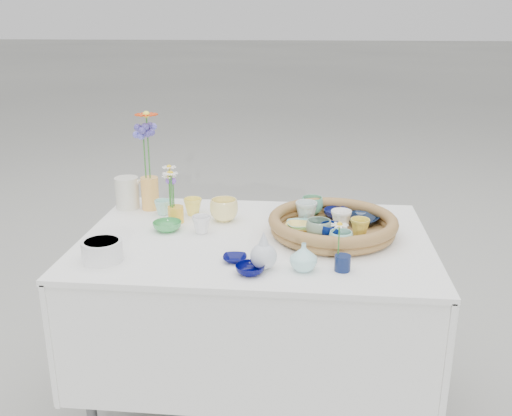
# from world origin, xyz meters

# --- Properties ---
(ground) EXTENTS (80.00, 80.00, 0.00)m
(ground) POSITION_xyz_m (0.00, 0.00, 0.00)
(ground) COLOR #9FA096
(display_table) EXTENTS (1.26, 0.86, 0.77)m
(display_table) POSITION_xyz_m (0.00, 0.00, 0.00)
(display_table) COLOR white
(display_table) RESTS_ON ground
(wicker_tray) EXTENTS (0.47, 0.47, 0.08)m
(wicker_tray) POSITION_xyz_m (0.28, 0.05, 0.80)
(wicker_tray) COLOR brown
(wicker_tray) RESTS_ON display_table
(tray_ceramic_0) EXTENTS (0.13, 0.13, 0.03)m
(tray_ceramic_0) POSITION_xyz_m (0.30, 0.20, 0.80)
(tray_ceramic_0) COLOR navy
(tray_ceramic_0) RESTS_ON wicker_tray
(tray_ceramic_1) EXTENTS (0.16, 0.16, 0.03)m
(tray_ceramic_1) POSITION_xyz_m (0.40, 0.14, 0.80)
(tray_ceramic_1) COLOR black
(tray_ceramic_1) RESTS_ON wicker_tray
(tray_ceramic_2) EXTENTS (0.09, 0.09, 0.07)m
(tray_ceramic_2) POSITION_xyz_m (0.37, -0.00, 0.82)
(tray_ceramic_2) COLOR gold
(tray_ceramic_2) RESTS_ON wicker_tray
(tray_ceramic_3) EXTENTS (0.10, 0.10, 0.03)m
(tray_ceramic_3) POSITION_xyz_m (0.24, -0.01, 0.80)
(tray_ceramic_3) COLOR #4BAA82
(tray_ceramic_3) RESTS_ON wicker_tray
(tray_ceramic_4) EXTENTS (0.10, 0.10, 0.07)m
(tray_ceramic_4) POSITION_xyz_m (0.23, -0.05, 0.82)
(tray_ceramic_4) COLOR gray
(tray_ceramic_4) RESTS_ON wicker_tray
(tray_ceramic_5) EXTENTS (0.12, 0.12, 0.02)m
(tray_ceramic_5) POSITION_xyz_m (0.16, 0.06, 0.80)
(tray_ceramic_5) COLOR #7DCBC4
(tray_ceramic_5) RESTS_ON wicker_tray
(tray_ceramic_6) EXTENTS (0.09, 0.09, 0.08)m
(tray_ceramic_6) POSITION_xyz_m (0.18, 0.14, 0.82)
(tray_ceramic_6) COLOR silver
(tray_ceramic_6) RESTS_ON wicker_tray
(tray_ceramic_7) EXTENTS (0.10, 0.10, 0.07)m
(tray_ceramic_7) POSITION_xyz_m (0.31, 0.07, 0.82)
(tray_ceramic_7) COLOR white
(tray_ceramic_7) RESTS_ON wicker_tray
(tray_ceramic_8) EXTENTS (0.10, 0.10, 0.03)m
(tray_ceramic_8) POSITION_xyz_m (0.40, 0.22, 0.80)
(tray_ceramic_8) COLOR #8BA5CB
(tray_ceramic_8) RESTS_ON wicker_tray
(tray_ceramic_9) EXTENTS (0.11, 0.11, 0.07)m
(tray_ceramic_9) POSITION_xyz_m (0.27, -0.06, 0.82)
(tray_ceramic_9) COLOR #041556
(tray_ceramic_9) RESTS_ON wicker_tray
(tray_ceramic_10) EXTENTS (0.12, 0.12, 0.03)m
(tray_ceramic_10) POSITION_xyz_m (0.16, 0.02, 0.80)
(tray_ceramic_10) COLOR #E7C452
(tray_ceramic_10) RESTS_ON wicker_tray
(tray_ceramic_11) EXTENTS (0.09, 0.09, 0.06)m
(tray_ceramic_11) POSITION_xyz_m (0.30, -0.13, 0.81)
(tray_ceramic_11) COLOR #8BCFBE
(tray_ceramic_11) RESTS_ON wicker_tray
(tray_ceramic_12) EXTENTS (0.10, 0.10, 0.07)m
(tray_ceramic_12) POSITION_xyz_m (0.20, 0.23, 0.82)
(tray_ceramic_12) COLOR #55A982
(tray_ceramic_12) RESTS_ON wicker_tray
(loose_ceramic_0) EXTENTS (0.09, 0.09, 0.07)m
(loose_ceramic_0) POSITION_xyz_m (-0.28, 0.22, 0.80)
(loose_ceramic_0) COLOR #FFE85A
(loose_ceramic_0) RESTS_ON display_table
(loose_ceramic_1) EXTENTS (0.15, 0.15, 0.09)m
(loose_ceramic_1) POSITION_xyz_m (-0.14, 0.17, 0.81)
(loose_ceramic_1) COLOR #FFEA8A
(loose_ceramic_1) RESTS_ON display_table
(loose_ceramic_2) EXTENTS (0.12, 0.12, 0.03)m
(loose_ceramic_2) POSITION_xyz_m (-0.34, 0.04, 0.78)
(loose_ceramic_2) COLOR green
(loose_ceramic_2) RESTS_ON display_table
(loose_ceramic_3) EXTENTS (0.08, 0.08, 0.07)m
(loose_ceramic_3) POSITION_xyz_m (-0.20, 0.02, 0.80)
(loose_ceramic_3) COLOR white
(loose_ceramic_3) RESTS_ON display_table
(loose_ceramic_4) EXTENTS (0.09, 0.09, 0.02)m
(loose_ceramic_4) POSITION_xyz_m (-0.05, -0.22, 0.77)
(loose_ceramic_4) COLOR #040643
(loose_ceramic_4) RESTS_ON display_table
(loose_ceramic_5) EXTENTS (0.08, 0.08, 0.06)m
(loose_ceramic_5) POSITION_xyz_m (-0.40, 0.21, 0.80)
(loose_ceramic_5) COLOR #9AD9C6
(loose_ceramic_5) RESTS_ON display_table
(loose_ceramic_6) EXTENTS (0.10, 0.10, 0.03)m
(loose_ceramic_6) POSITION_xyz_m (0.01, -0.31, 0.78)
(loose_ceramic_6) COLOR #020341
(loose_ceramic_6) RESTS_ON display_table
(fluted_bowl) EXTENTS (0.14, 0.14, 0.07)m
(fluted_bowl) POSITION_xyz_m (-0.48, -0.26, 0.80)
(fluted_bowl) COLOR silver
(fluted_bowl) RESTS_ON display_table
(bud_vase_paleblue) EXTENTS (0.11, 0.11, 0.13)m
(bud_vase_paleblue) POSITION_xyz_m (0.05, -0.27, 0.83)
(bud_vase_paleblue) COLOR silver
(bud_vase_paleblue) RESTS_ON display_table
(bud_vase_seafoam) EXTENTS (0.10, 0.10, 0.09)m
(bud_vase_seafoam) POSITION_xyz_m (0.18, -0.27, 0.81)
(bud_vase_seafoam) COLOR #A6E0DE
(bud_vase_seafoam) RESTS_ON display_table
(bud_vase_cobalt) EXTENTS (0.06, 0.06, 0.05)m
(bud_vase_cobalt) POSITION_xyz_m (0.30, -0.26, 0.79)
(bud_vase_cobalt) COLOR #0D1942
(bud_vase_cobalt) RESTS_ON display_table
(single_daisy) EXTENTS (0.07, 0.07, 0.12)m
(single_daisy) POSITION_xyz_m (0.29, -0.25, 0.87)
(single_daisy) COLOR white
(single_daisy) RESTS_ON bud_vase_cobalt
(tall_vase_yellow) EXTENTS (0.10, 0.10, 0.14)m
(tall_vase_yellow) POSITION_xyz_m (-0.47, 0.28, 0.83)
(tall_vase_yellow) COLOR #F3AC4F
(tall_vase_yellow) RESTS_ON display_table
(gerbera) EXTENTS (0.13, 0.13, 0.28)m
(gerbera) POSITION_xyz_m (-0.46, 0.27, 1.03)
(gerbera) COLOR red
(gerbera) RESTS_ON tall_vase_yellow
(hydrangea) EXTENTS (0.09, 0.09, 0.26)m
(hydrangea) POSITION_xyz_m (-0.48, 0.27, 1.00)
(hydrangea) COLOR #473E97
(hydrangea) RESTS_ON tall_vase_yellow
(white_pitcher) EXTENTS (0.16, 0.12, 0.13)m
(white_pitcher) POSITION_xyz_m (-0.57, 0.28, 0.83)
(white_pitcher) COLOR beige
(white_pitcher) RESTS_ON display_table
(daisy_cup) EXTENTS (0.06, 0.06, 0.07)m
(daisy_cup) POSITION_xyz_m (-0.32, 0.13, 0.80)
(daisy_cup) COLOR yellow
(daisy_cup) RESTS_ON display_table
(daisy_posy) EXTENTS (0.09, 0.09, 0.16)m
(daisy_posy) POSITION_xyz_m (-0.33, 0.13, 0.91)
(daisy_posy) COLOR white
(daisy_posy) RESTS_ON daisy_cup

